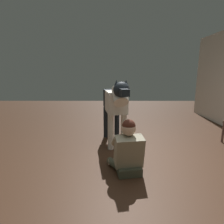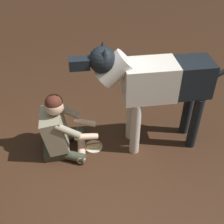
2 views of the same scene
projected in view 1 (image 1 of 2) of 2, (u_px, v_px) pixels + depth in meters
ground_plane at (148, 160)px, 3.12m from camera, size 13.35×13.35×0.00m
person_sitting_on_floor at (128, 151)px, 2.69m from camera, size 0.68×0.57×0.81m
large_dog at (115, 103)px, 3.61m from camera, size 1.67×0.50×1.34m
hot_dog_on_plate at (122, 158)px, 3.11m from camera, size 0.22×0.22×0.06m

